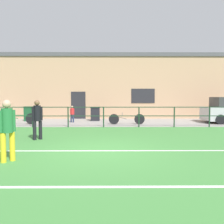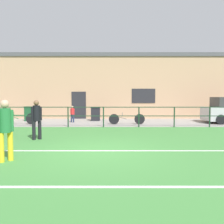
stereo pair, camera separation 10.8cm
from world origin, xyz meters
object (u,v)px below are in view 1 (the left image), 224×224
at_px(bicycle_parked_1, 127,119).
at_px(bicycle_parked_0, 18,119).
at_px(spectator_child, 72,113).
at_px(trash_bin_1, 95,114).
at_px(trash_bin_0, 29,114).
at_px(player_striker, 7,127).
at_px(player_goalkeeper, 37,117).

bearing_deg(bicycle_parked_1, bicycle_parked_0, -180.00).
bearing_deg(spectator_child, trash_bin_1, -124.48).
height_order(spectator_child, trash_bin_0, spectator_child).
relative_size(bicycle_parked_0, trash_bin_0, 2.25).
bearing_deg(bicycle_parked_1, player_striker, -113.84).
distance_m(player_striker, bicycle_parked_1, 9.22).
xyz_separation_m(player_striker, trash_bin_0, (-3.01, 10.49, -0.40)).
bearing_deg(trash_bin_1, trash_bin_0, -178.40).
relative_size(bicycle_parked_0, bicycle_parked_1, 1.03).
xyz_separation_m(player_striker, trash_bin_1, (1.65, 10.62, -0.42)).
bearing_deg(spectator_child, bicycle_parked_0, 38.38).
distance_m(bicycle_parked_1, trash_bin_1, 3.03).
bearing_deg(bicycle_parked_1, trash_bin_0, 162.82).
distance_m(player_striker, spectator_child, 9.54).
distance_m(player_goalkeeper, trash_bin_1, 7.60).
xyz_separation_m(spectator_child, trash_bin_1, (1.45, 1.09, -0.13)).
xyz_separation_m(bicycle_parked_0, trash_bin_1, (4.59, 2.21, 0.14)).
distance_m(player_goalkeeper, bicycle_parked_1, 6.50).
height_order(spectator_child, trash_bin_1, spectator_child).
bearing_deg(trash_bin_0, player_goalkeeper, -68.79).
relative_size(player_striker, bicycle_parked_1, 0.74).
height_order(bicycle_parked_0, trash_bin_0, trash_bin_0).
height_order(player_goalkeeper, player_striker, player_striker).
distance_m(spectator_child, trash_bin_0, 3.34).
distance_m(trash_bin_0, trash_bin_1, 4.66).
bearing_deg(trash_bin_0, spectator_child, -16.65).
height_order(player_striker, spectator_child, player_striker).
bearing_deg(bicycle_parked_0, trash_bin_0, 91.72).
bearing_deg(player_striker, bicycle_parked_0, 61.71).
xyz_separation_m(player_striker, bicycle_parked_0, (-2.94, 8.41, -0.55)).
xyz_separation_m(player_goalkeeper, bicycle_parked_0, (-2.74, 5.15, -0.52)).
bearing_deg(player_striker, spectator_child, 41.25).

